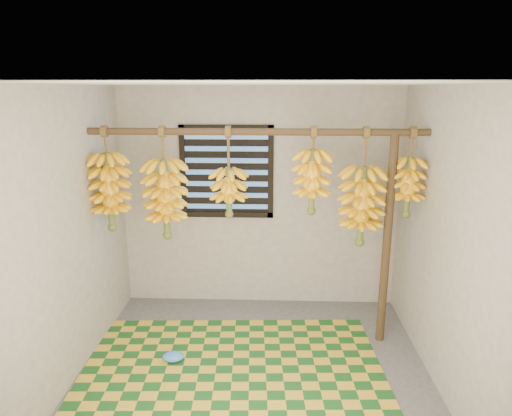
{
  "coord_description": "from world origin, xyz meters",
  "views": [
    {
      "loc": [
        0.15,
        -3.32,
        2.37
      ],
      "look_at": [
        0.0,
        0.55,
        1.35
      ],
      "focal_mm": 32.0,
      "sensor_mm": 36.0,
      "label": 1
    }
  ],
  "objects_px": {
    "banana_bunch_c": "(229,192)",
    "banana_bunch_d": "(312,182)",
    "banana_bunch_e": "(362,206)",
    "woven_mat": "(232,382)",
    "support_post": "(387,242)",
    "banana_bunch_f": "(408,187)",
    "plastic_bag": "(173,357)",
    "banana_bunch_b": "(166,199)",
    "banana_bunch_a": "(110,192)"
  },
  "relations": [
    {
      "from": "banana_bunch_a",
      "to": "banana_bunch_f",
      "type": "distance_m",
      "value": 2.7
    },
    {
      "from": "banana_bunch_c",
      "to": "banana_bunch_d",
      "type": "distance_m",
      "value": 0.75
    },
    {
      "from": "banana_bunch_a",
      "to": "banana_bunch_e",
      "type": "bearing_deg",
      "value": 0.0
    },
    {
      "from": "banana_bunch_b",
      "to": "banana_bunch_f",
      "type": "height_order",
      "value": "same"
    },
    {
      "from": "banana_bunch_a",
      "to": "banana_bunch_d",
      "type": "distance_m",
      "value": 1.85
    },
    {
      "from": "woven_mat",
      "to": "banana_bunch_e",
      "type": "height_order",
      "value": "banana_bunch_e"
    },
    {
      "from": "plastic_bag",
      "to": "banana_bunch_c",
      "type": "distance_m",
      "value": 1.55
    },
    {
      "from": "banana_bunch_c",
      "to": "banana_bunch_f",
      "type": "height_order",
      "value": "same"
    },
    {
      "from": "banana_bunch_a",
      "to": "banana_bunch_f",
      "type": "bearing_deg",
      "value": -0.0
    },
    {
      "from": "banana_bunch_b",
      "to": "woven_mat",
      "type": "bearing_deg",
      "value": -48.5
    },
    {
      "from": "banana_bunch_d",
      "to": "woven_mat",
      "type": "bearing_deg",
      "value": -132.42
    },
    {
      "from": "support_post",
      "to": "banana_bunch_f",
      "type": "xyz_separation_m",
      "value": [
        0.15,
        -0.0,
        0.52
      ]
    },
    {
      "from": "support_post",
      "to": "banana_bunch_c",
      "type": "xyz_separation_m",
      "value": [
        -1.45,
        0.0,
        0.46
      ]
    },
    {
      "from": "banana_bunch_d",
      "to": "banana_bunch_e",
      "type": "relative_size",
      "value": 0.73
    },
    {
      "from": "banana_bunch_b",
      "to": "banana_bunch_d",
      "type": "height_order",
      "value": "same"
    },
    {
      "from": "woven_mat",
      "to": "plastic_bag",
      "type": "height_order",
      "value": "plastic_bag"
    },
    {
      "from": "banana_bunch_b",
      "to": "support_post",
      "type": "bearing_deg",
      "value": 0.0
    },
    {
      "from": "plastic_bag",
      "to": "banana_bunch_e",
      "type": "height_order",
      "value": "banana_bunch_e"
    },
    {
      "from": "plastic_bag",
      "to": "banana_bunch_b",
      "type": "relative_size",
      "value": 0.19
    },
    {
      "from": "plastic_bag",
      "to": "banana_bunch_c",
      "type": "xyz_separation_m",
      "value": [
        0.48,
        0.46,
        1.41
      ]
    },
    {
      "from": "woven_mat",
      "to": "banana_bunch_a",
      "type": "xyz_separation_m",
      "value": [
        -1.17,
        0.74,
        1.45
      ]
    },
    {
      "from": "support_post",
      "to": "banana_bunch_b",
      "type": "relative_size",
      "value": 1.94
    },
    {
      "from": "plastic_bag",
      "to": "banana_bunch_c",
      "type": "relative_size",
      "value": 0.24
    },
    {
      "from": "banana_bunch_c",
      "to": "banana_bunch_e",
      "type": "xyz_separation_m",
      "value": [
        1.2,
        0.0,
        -0.12
      ]
    },
    {
      "from": "plastic_bag",
      "to": "banana_bunch_f",
      "type": "xyz_separation_m",
      "value": [
        2.08,
        0.46,
        1.47
      ]
    },
    {
      "from": "woven_mat",
      "to": "banana_bunch_c",
      "type": "bearing_deg",
      "value": 95.47
    },
    {
      "from": "plastic_bag",
      "to": "banana_bunch_c",
      "type": "height_order",
      "value": "banana_bunch_c"
    },
    {
      "from": "banana_bunch_a",
      "to": "banana_bunch_d",
      "type": "bearing_deg",
      "value": 0.0
    },
    {
      "from": "banana_bunch_c",
      "to": "banana_bunch_f",
      "type": "xyz_separation_m",
      "value": [
        1.6,
        -0.0,
        0.06
      ]
    },
    {
      "from": "woven_mat",
      "to": "banana_bunch_d",
      "type": "bearing_deg",
      "value": 47.58
    },
    {
      "from": "plastic_bag",
      "to": "banana_bunch_c",
      "type": "bearing_deg",
      "value": 43.76
    },
    {
      "from": "banana_bunch_a",
      "to": "plastic_bag",
      "type": "bearing_deg",
      "value": -36.35
    },
    {
      "from": "banana_bunch_e",
      "to": "banana_bunch_d",
      "type": "bearing_deg",
      "value": 180.0
    },
    {
      "from": "banana_bunch_e",
      "to": "banana_bunch_a",
      "type": "bearing_deg",
      "value": 180.0
    },
    {
      "from": "banana_bunch_a",
      "to": "banana_bunch_d",
      "type": "height_order",
      "value": "same"
    },
    {
      "from": "banana_bunch_b",
      "to": "banana_bunch_d",
      "type": "bearing_deg",
      "value": 0.0
    },
    {
      "from": "support_post",
      "to": "plastic_bag",
      "type": "distance_m",
      "value": 2.2
    },
    {
      "from": "woven_mat",
      "to": "banana_bunch_f",
      "type": "height_order",
      "value": "banana_bunch_f"
    },
    {
      "from": "plastic_bag",
      "to": "banana_bunch_a",
      "type": "height_order",
      "value": "banana_bunch_a"
    },
    {
      "from": "banana_bunch_b",
      "to": "banana_bunch_e",
      "type": "xyz_separation_m",
      "value": [
        1.79,
        0.0,
        -0.05
      ]
    },
    {
      "from": "banana_bunch_c",
      "to": "banana_bunch_d",
      "type": "height_order",
      "value": "same"
    },
    {
      "from": "banana_bunch_e",
      "to": "plastic_bag",
      "type": "bearing_deg",
      "value": -164.76
    },
    {
      "from": "plastic_bag",
      "to": "banana_bunch_d",
      "type": "height_order",
      "value": "banana_bunch_d"
    },
    {
      "from": "woven_mat",
      "to": "banana_bunch_c",
      "type": "relative_size",
      "value": 3.17
    },
    {
      "from": "banana_bunch_b",
      "to": "banana_bunch_e",
      "type": "distance_m",
      "value": 1.79
    },
    {
      "from": "banana_bunch_b",
      "to": "banana_bunch_d",
      "type": "distance_m",
      "value": 1.34
    },
    {
      "from": "woven_mat",
      "to": "banana_bunch_f",
      "type": "distance_m",
      "value": 2.28
    },
    {
      "from": "banana_bunch_b",
      "to": "banana_bunch_f",
      "type": "relative_size",
      "value": 1.29
    },
    {
      "from": "banana_bunch_a",
      "to": "banana_bunch_f",
      "type": "height_order",
      "value": "same"
    },
    {
      "from": "woven_mat",
      "to": "plastic_bag",
      "type": "bearing_deg",
      "value": 152.71
    }
  ]
}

